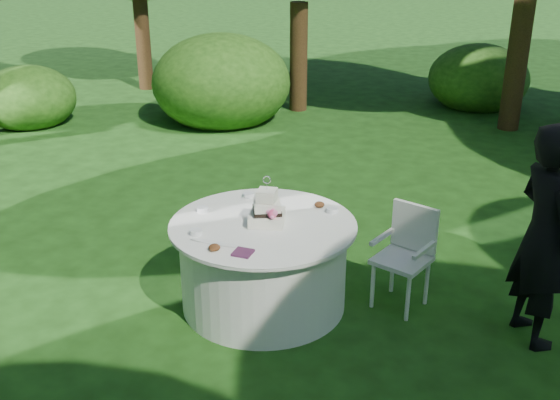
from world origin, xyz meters
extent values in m
plane|color=#17370F|center=(0.00, 0.00, 0.00)|extent=(80.00, 80.00, 0.00)
cube|color=#4E2141|center=(0.06, -0.56, 0.78)|extent=(0.14, 0.14, 0.02)
ellipsoid|color=silver|center=(-0.19, -0.48, 0.78)|extent=(0.48, 0.07, 0.01)
imported|color=black|center=(2.17, 0.28, 0.89)|extent=(0.70, 0.77, 1.77)
cylinder|color=silver|center=(0.00, 0.00, 0.37)|extent=(1.40, 1.40, 0.74)
cylinder|color=silver|center=(0.00, 0.00, 0.76)|extent=(1.56, 1.56, 0.03)
cube|color=silver|center=(0.03, 0.01, 0.82)|extent=(0.34, 0.34, 0.09)
cube|color=silver|center=(0.03, 0.01, 0.92)|extent=(0.29, 0.29, 0.09)
cube|color=silver|center=(0.03, 0.01, 1.02)|extent=(0.17, 0.17, 0.09)
cube|color=black|center=(0.03, 0.01, 0.89)|extent=(0.30, 0.30, 0.03)
sphere|color=#DC4074|center=(0.11, -0.09, 0.91)|extent=(0.08, 0.08, 0.08)
cylinder|color=silver|center=(0.03, 0.01, 1.09)|extent=(0.01, 0.01, 0.05)
torus|color=silver|center=(0.03, 0.01, 1.16)|extent=(0.07, 0.02, 0.07)
cube|color=silver|center=(1.11, 0.37, 0.44)|extent=(0.53, 0.53, 0.04)
cube|color=white|center=(1.17, 0.55, 0.68)|extent=(0.41, 0.17, 0.42)
cylinder|color=white|center=(0.89, 0.27, 0.21)|extent=(0.04, 0.04, 0.42)
cylinder|color=white|center=(1.21, 0.16, 0.21)|extent=(0.04, 0.04, 0.42)
cylinder|color=white|center=(1.00, 0.59, 0.21)|extent=(0.04, 0.04, 0.42)
cylinder|color=white|center=(1.32, 0.48, 0.21)|extent=(0.04, 0.04, 0.42)
cube|color=silver|center=(0.92, 0.44, 0.60)|extent=(0.15, 0.37, 0.03)
cube|color=silver|center=(1.30, 0.31, 0.60)|extent=(0.15, 0.37, 0.03)
cylinder|color=white|center=(-0.42, -0.38, 0.79)|extent=(0.10, 0.10, 0.04)
cylinder|color=white|center=(-0.58, 0.05, 0.79)|extent=(0.10, 0.10, 0.04)
cylinder|color=white|center=(-0.33, 0.49, 0.79)|extent=(0.10, 0.10, 0.04)
cylinder|color=white|center=(0.48, 0.41, 0.79)|extent=(0.10, 0.10, 0.04)
ellipsoid|color=#562D16|center=(0.34, 0.48, 0.79)|extent=(0.09, 0.09, 0.05)
ellipsoid|color=#562D16|center=(-0.17, -0.58, 0.79)|extent=(0.09, 0.09, 0.05)
camera|label=1|loc=(1.81, -4.57, 3.04)|focal=42.00mm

